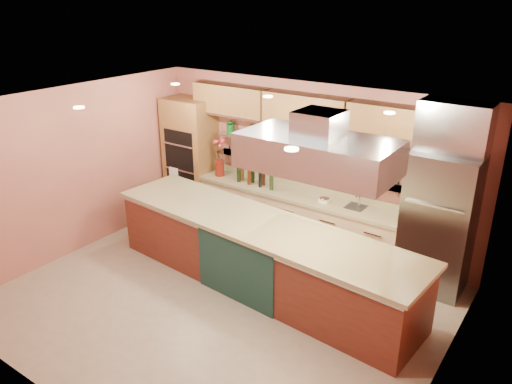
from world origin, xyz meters
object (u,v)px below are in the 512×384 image
Objects in this scene: refrigerator at (438,223)px; copper_kettle at (248,133)px; kitchen_scale at (324,199)px; island at (259,254)px; flower_vase at (220,168)px; green_canister at (288,140)px.

copper_kettle is at bearing 176.29° from refrigerator.
copper_kettle reaches higher than kitchen_scale.
refrigerator reaches higher than copper_kettle.
island is 16.27× the size of flower_vase.
green_canister is at bearing 113.30° from island.
flower_vase is at bearing 157.88° from kitchen_scale.
copper_kettle is (0.51, 0.22, 0.71)m from flower_vase.
flower_vase reaches higher than island.
refrigerator is at bearing -22.43° from kitchen_scale.
island is 26.63× the size of copper_kettle.
flower_vase is (-1.91, 1.47, 0.56)m from island.
island is 2.48m from flower_vase.
copper_kettle reaches higher than island.
flower_vase is 2.21m from kitchen_scale.
kitchen_scale is at bearing -7.36° from copper_kettle.
flower_vase is 1.54m from green_canister.
island is 2.19m from green_canister.
refrigerator is 3.63m from copper_kettle.
refrigerator is 1.85m from kitchen_scale.
refrigerator is at bearing 38.98° from island.
flower_vase is at bearing 147.26° from island.
green_canister is (-2.71, 0.23, 0.75)m from refrigerator.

